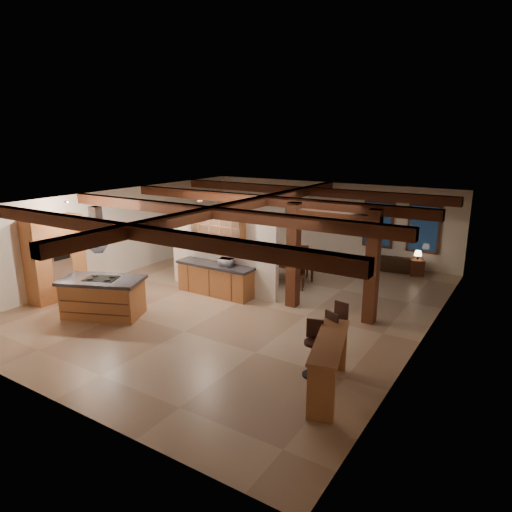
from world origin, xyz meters
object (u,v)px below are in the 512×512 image
Objects in this scene: dining_table at (280,271)px; bar_counter at (329,357)px; kitchen_island at (103,297)px; sofa at (394,262)px.

bar_counter is at bearing -50.43° from dining_table.
sofa is (5.25, 8.32, -0.24)m from kitchen_island.
dining_table is (2.48, 5.05, -0.17)m from kitchen_island.
dining_table is 6.71m from bar_counter.
kitchen_island reaches higher than sofa.
bar_counter is at bearing -2.69° from kitchen_island.
kitchen_island is 1.13× the size of bar_counter.
kitchen_island is 1.17× the size of dining_table.
dining_table is at bearing 63.85° from kitchen_island.
dining_table reaches higher than sofa.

